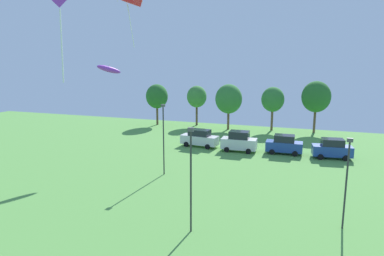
{
  "coord_description": "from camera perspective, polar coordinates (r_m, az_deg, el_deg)",
  "views": [
    {
      "loc": [
        3.71,
        2.47,
        10.61
      ],
      "look_at": [
        -0.54,
        14.47,
        8.17
      ],
      "focal_mm": 32.0,
      "sensor_mm": 36.0,
      "label": 1
    }
  ],
  "objects": [
    {
      "name": "light_post_3",
      "position": [
        23.96,
        24.37,
        -7.66
      ],
      "size": [
        0.36,
        0.2,
        6.01
      ],
      "color": "#2D2D33",
      "rests_on": "ground"
    },
    {
      "name": "light_post_2",
      "position": [
        32.45,
        -4.77,
        -1.29
      ],
      "size": [
        0.36,
        0.2,
        6.8
      ],
      "color": "#2D2D33",
      "rests_on": "ground"
    },
    {
      "name": "treeline_tree_2",
      "position": [
        54.8,
        6.13,
        4.83
      ],
      "size": [
        4.24,
        4.24,
        7.27
      ],
      "color": "brown",
      "rests_on": "ground"
    },
    {
      "name": "parked_car_third_from_left",
      "position": [
        41.8,
        15.1,
        -2.66
      ],
      "size": [
        4.23,
        2.12,
        2.25
      ],
      "rotation": [
        0.0,
        0.0,
        0.03
      ],
      "color": "#234299",
      "rests_on": "ground"
    },
    {
      "name": "treeline_tree_4",
      "position": [
        55.2,
        19.98,
        4.9
      ],
      "size": [
        4.29,
        4.29,
        7.89
      ],
      "color": "brown",
      "rests_on": "ground"
    },
    {
      "name": "kite_flying_3",
      "position": [
        38.31,
        -13.66,
        9.48
      ],
      "size": [
        1.96,
        2.82,
        1.3
      ],
      "color": "purple"
    },
    {
      "name": "treeline_tree_0",
      "position": [
        59.12,
        -5.87,
        5.25
      ],
      "size": [
        3.76,
        3.76,
        7.0
      ],
      "color": "brown",
      "rests_on": "ground"
    },
    {
      "name": "parked_car_leftmost",
      "position": [
        43.78,
        1.27,
        -1.69
      ],
      "size": [
        4.95,
        2.31,
        2.23
      ],
      "rotation": [
        0.0,
        0.0,
        -0.11
      ],
      "color": "silver",
      "rests_on": "ground"
    },
    {
      "name": "parked_car_rightmost_in_row",
      "position": [
        41.52,
        22.32,
        -3.2
      ],
      "size": [
        4.43,
        2.41,
        2.25
      ],
      "rotation": [
        0.0,
        0.0,
        0.14
      ],
      "color": "#234299",
      "rests_on": "ground"
    },
    {
      "name": "treeline_tree_1",
      "position": [
        58.24,
        0.8,
        5.22
      ],
      "size": [
        3.34,
        3.34,
        6.77
      ],
      "color": "brown",
      "rests_on": "ground"
    },
    {
      "name": "light_post_1",
      "position": [
        21.36,
        -0.19,
        -7.79
      ],
      "size": [
        0.36,
        0.2,
        6.76
      ],
      "color": "#2D2D33",
      "rests_on": "ground"
    },
    {
      "name": "treeline_tree_3",
      "position": [
        55.12,
        13.31,
        4.63
      ],
      "size": [
        3.54,
        3.54,
        6.89
      ],
      "color": "brown",
      "rests_on": "ground"
    },
    {
      "name": "parked_car_second_from_left",
      "position": [
        41.81,
        7.84,
        -2.24
      ],
      "size": [
        4.26,
        2.18,
        2.49
      ],
      "rotation": [
        0.0,
        0.0,
        0.03
      ],
      "color": "silver",
      "rests_on": "ground"
    }
  ]
}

